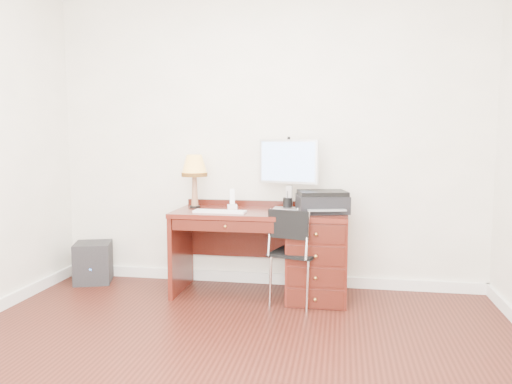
% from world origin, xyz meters
% --- Properties ---
extents(ground, '(4.00, 4.00, 0.00)m').
position_xyz_m(ground, '(0.00, 0.00, 0.00)').
color(ground, black).
rests_on(ground, ground).
extents(room_shell, '(4.00, 4.00, 4.00)m').
position_xyz_m(room_shell, '(0.00, 0.63, 0.05)').
color(room_shell, white).
rests_on(room_shell, ground).
extents(desk, '(1.50, 0.67, 0.75)m').
position_xyz_m(desk, '(0.32, 1.40, 0.41)').
color(desk, '#531911').
rests_on(desk, ground).
extents(monitor, '(0.53, 0.23, 0.62)m').
position_xyz_m(monitor, '(0.22, 1.53, 1.14)').
color(monitor, silver).
rests_on(monitor, desk).
extents(keyboard, '(0.45, 0.15, 0.02)m').
position_xyz_m(keyboard, '(-0.33, 1.24, 0.76)').
color(keyboard, white).
rests_on(keyboard, desk).
extents(mouse_pad, '(0.24, 0.24, 0.05)m').
position_xyz_m(mouse_pad, '(0.37, 1.36, 0.76)').
color(mouse_pad, black).
rests_on(mouse_pad, desk).
extents(printer, '(0.48, 0.41, 0.18)m').
position_xyz_m(printer, '(0.53, 1.39, 0.84)').
color(printer, black).
rests_on(printer, desk).
extents(leg_lamp, '(0.23, 0.23, 0.48)m').
position_xyz_m(leg_lamp, '(-0.62, 1.49, 1.10)').
color(leg_lamp, black).
rests_on(leg_lamp, desk).
extents(phone, '(0.10, 0.10, 0.18)m').
position_xyz_m(phone, '(-0.27, 1.46, 0.80)').
color(phone, white).
rests_on(phone, desk).
extents(pen_cup, '(0.08, 0.08, 0.10)m').
position_xyz_m(pen_cup, '(0.22, 1.54, 0.80)').
color(pen_cup, black).
rests_on(pen_cup, desk).
extents(chair, '(0.48, 0.48, 0.81)m').
position_xyz_m(chair, '(0.33, 1.16, 0.49)').
color(chair, black).
rests_on(chair, ground).
extents(equipment_box, '(0.42, 0.42, 0.38)m').
position_xyz_m(equipment_box, '(-1.65, 1.50, 0.19)').
color(equipment_box, black).
rests_on(equipment_box, ground).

